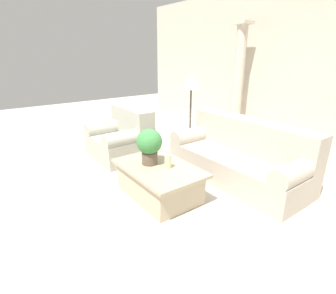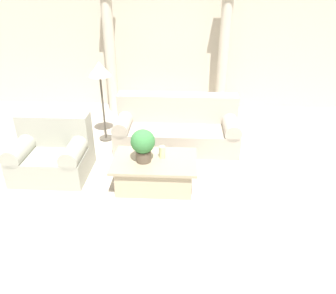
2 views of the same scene
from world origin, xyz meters
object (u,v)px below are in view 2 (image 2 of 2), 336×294
object	(u,v)px
sofa_long	(177,127)
coffee_table	(155,172)
loveseat	(53,151)
floor_lamp	(100,74)
potted_plant	(143,144)

from	to	relation	value
sofa_long	coffee_table	size ratio (longest dim) A/B	1.77
loveseat	sofa_long	bearing A→B (deg)	28.35
coffee_table	sofa_long	bearing A→B (deg)	77.81
sofa_long	loveseat	distance (m)	2.17
loveseat	floor_lamp	size ratio (longest dim) A/B	0.75
sofa_long	floor_lamp	xyz separation A→B (m)	(-1.37, 0.17, 0.92)
sofa_long	loveseat	size ratio (longest dim) A/B	1.95
loveseat	potted_plant	xyz separation A→B (m)	(1.47, -0.33, 0.35)
sofa_long	loveseat	xyz separation A→B (m)	(-1.91, -1.03, 0.01)
potted_plant	coffee_table	bearing A→B (deg)	15.51
sofa_long	potted_plant	size ratio (longest dim) A/B	4.43
potted_plant	floor_lamp	bearing A→B (deg)	121.21
loveseat	potted_plant	bearing A→B (deg)	-12.60
sofa_long	coffee_table	world-z (taller)	sofa_long
loveseat	floor_lamp	distance (m)	1.60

